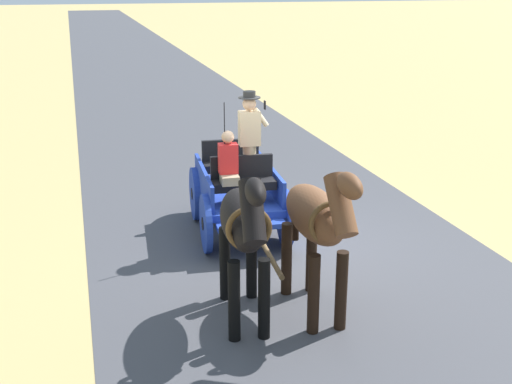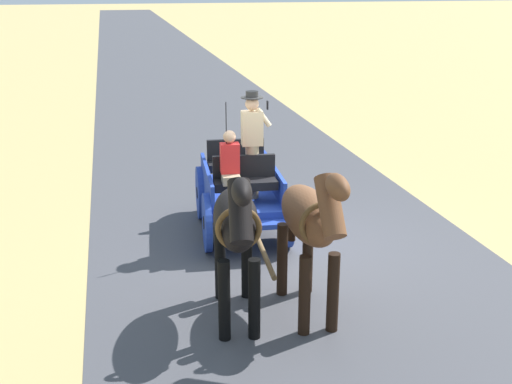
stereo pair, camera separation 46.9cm
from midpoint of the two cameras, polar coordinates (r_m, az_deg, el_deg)
ground_plane at (r=10.78m, az=1.42°, el=-4.84°), size 200.00×200.00×0.00m
road_surface at (r=10.78m, az=1.42°, el=-4.82°), size 6.38×160.00×0.01m
horse_drawn_carriage at (r=11.10m, az=-2.76°, el=0.34°), size 1.56×4.52×2.50m
horse_near_side at (r=8.23m, az=3.73°, el=-2.46°), size 0.57×2.13×2.21m
horse_off_side at (r=8.04m, az=-2.71°, el=-2.95°), size 0.75×2.15×2.21m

